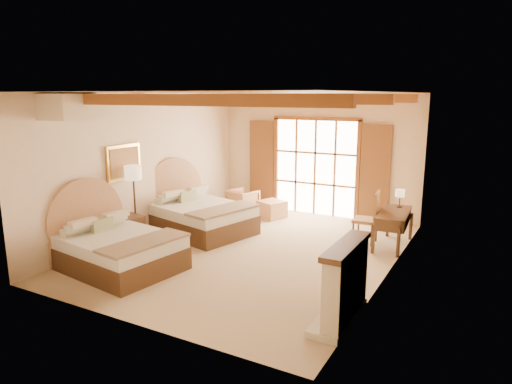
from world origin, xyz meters
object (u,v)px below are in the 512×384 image
Objects in this scene: bed_near at (113,246)px; nightstand at (128,231)px; desk at (393,228)px; bed_far at (196,213)px; armchair at (243,201)px.

nightstand is (-0.68, 1.08, -0.10)m from bed_near.
bed_near is 5.68m from desk.
bed_far is 3.62× the size of armchair.
bed_far is at bearing 98.26° from bed_near.
armchair is (0.06, 4.64, -0.10)m from bed_near.
bed_near reaches higher than desk.
bed_far is 4.00× the size of nightstand.
armchair is 4.31m from desk.
armchair is at bearing 101.87° from bed_far.
nightstand is at bearing 92.49° from armchair.
bed_far is 1.78× the size of desk.
bed_far reaches higher than nightstand.
desk is at bearing -177.84° from armchair.
armchair is (0.07, 2.04, -0.11)m from bed_far.
desk reaches higher than nightstand.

